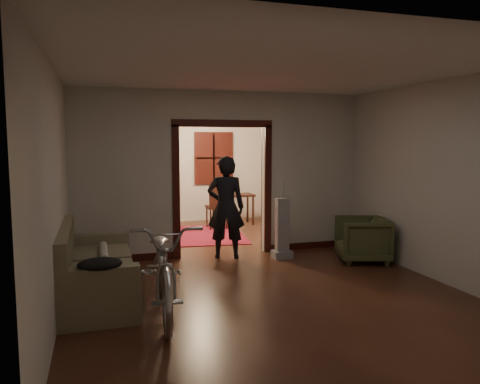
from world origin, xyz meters
name	(u,v)px	position (x,y,z in m)	size (l,w,h in m)	color
floor	(235,265)	(0.00, 0.00, 0.00)	(5.00, 8.50, 0.01)	#331910
ceiling	(234,86)	(0.00, 0.00, 2.80)	(5.00, 8.50, 0.01)	white
wall_back	(185,164)	(0.00, 4.25, 1.40)	(5.00, 0.02, 2.80)	beige
wall_left	(64,181)	(-2.50, 0.00, 1.40)	(0.02, 8.50, 2.80)	beige
wall_right	(374,174)	(2.50, 0.00, 1.40)	(0.02, 8.50, 2.80)	beige
partition_wall	(222,174)	(0.00, 0.75, 1.40)	(5.00, 0.14, 2.80)	beige
door_casing	(222,191)	(0.00, 0.75, 1.10)	(1.74, 0.20, 2.32)	#330F0B
far_window	(214,158)	(0.70, 4.21, 1.55)	(0.98, 0.06, 1.28)	black
chandelier	(200,122)	(0.00, 2.50, 2.35)	(0.24, 0.24, 0.24)	#FFE0A5
light_switch	(281,182)	(1.05, 0.68, 1.25)	(0.08, 0.01, 0.12)	silver
sofa	(96,263)	(-2.10, -1.07, 0.47)	(0.91, 2.03, 0.93)	brown
rolled_paper	(104,252)	(-2.00, -0.77, 0.53)	(0.10, 0.10, 0.82)	beige
jacket	(100,264)	(-2.05, -1.98, 0.68)	(0.46, 0.34, 0.13)	black
bicycle	(164,266)	(-1.35, -1.77, 0.55)	(0.73, 2.09, 1.10)	silver
armchair	(362,239)	(2.07, -0.39, 0.37)	(0.78, 0.80, 0.73)	#434929
vacuum	(282,228)	(0.89, 0.18, 0.51)	(0.31, 0.25, 1.02)	gray
person	(226,207)	(-0.01, 0.49, 0.86)	(0.63, 0.41, 1.72)	black
oriental_rug	(204,235)	(0.05, 2.46, 0.01)	(1.63, 2.14, 0.02)	maroon
locker	(138,191)	(-1.18, 3.76, 0.84)	(0.84, 0.47, 1.68)	#232E1B
globe	(137,142)	(-1.18, 3.76, 1.94)	(0.27, 0.27, 0.27)	#1E5972
desk	(233,210)	(0.99, 3.50, 0.35)	(0.95, 0.53, 0.70)	black
desk_chair	(217,207)	(0.49, 3.10, 0.49)	(0.44, 0.44, 0.98)	black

